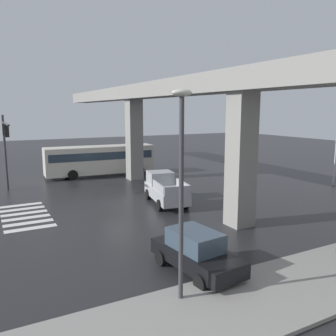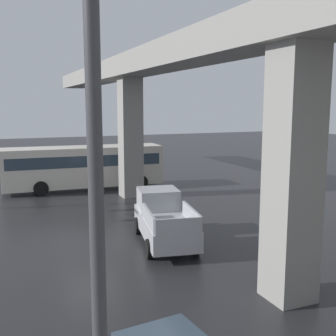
{
  "view_description": "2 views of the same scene",
  "coord_description": "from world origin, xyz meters",
  "px_view_note": "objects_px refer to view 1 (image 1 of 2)",
  "views": [
    {
      "loc": [
        23.02,
        -8.43,
        6.58
      ],
      "look_at": [
        1.11,
        3.22,
        2.47
      ],
      "focal_mm": 37.46,
      "sensor_mm": 36.0,
      "label": 1
    },
    {
      "loc": [
        17.37,
        -3.69,
        5.85
      ],
      "look_at": [
        -0.14,
        3.69,
        2.96
      ],
      "focal_mm": 44.32,
      "sensor_mm": 36.0,
      "label": 2
    }
  ],
  "objects_px": {
    "sedan_black": "(196,252)",
    "street_lamp_near_corner": "(181,173)",
    "pickup_truck": "(165,189)",
    "traffic_signal_mast": "(5,139)",
    "city_bus": "(100,159)"
  },
  "relations": [
    {
      "from": "city_bus",
      "to": "sedan_black",
      "type": "bearing_deg",
      "value": -7.61
    },
    {
      "from": "pickup_truck",
      "to": "city_bus",
      "type": "distance_m",
      "value": 12.62
    },
    {
      "from": "city_bus",
      "to": "street_lamp_near_corner",
      "type": "height_order",
      "value": "street_lamp_near_corner"
    },
    {
      "from": "city_bus",
      "to": "street_lamp_near_corner",
      "type": "distance_m",
      "value": 25.14
    },
    {
      "from": "traffic_signal_mast",
      "to": "sedan_black",
      "type": "bearing_deg",
      "value": 17.71
    },
    {
      "from": "pickup_truck",
      "to": "traffic_signal_mast",
      "type": "bearing_deg",
      "value": -129.28
    },
    {
      "from": "sedan_black",
      "to": "street_lamp_near_corner",
      "type": "xyz_separation_m",
      "value": [
        1.73,
        -1.72,
        3.7
      ]
    },
    {
      "from": "pickup_truck",
      "to": "street_lamp_near_corner",
      "type": "height_order",
      "value": "street_lamp_near_corner"
    },
    {
      "from": "pickup_truck",
      "to": "traffic_signal_mast",
      "type": "distance_m",
      "value": 12.96
    },
    {
      "from": "city_bus",
      "to": "sedan_black",
      "type": "distance_m",
      "value": 23.02
    },
    {
      "from": "traffic_signal_mast",
      "to": "street_lamp_near_corner",
      "type": "height_order",
      "value": "street_lamp_near_corner"
    },
    {
      "from": "pickup_truck",
      "to": "sedan_black",
      "type": "distance_m",
      "value": 10.95
    },
    {
      "from": "city_bus",
      "to": "traffic_signal_mast",
      "type": "height_order",
      "value": "traffic_signal_mast"
    },
    {
      "from": "pickup_truck",
      "to": "city_bus",
      "type": "bearing_deg",
      "value": -176.17
    },
    {
      "from": "traffic_signal_mast",
      "to": "pickup_truck",
      "type": "bearing_deg",
      "value": 50.72
    }
  ]
}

